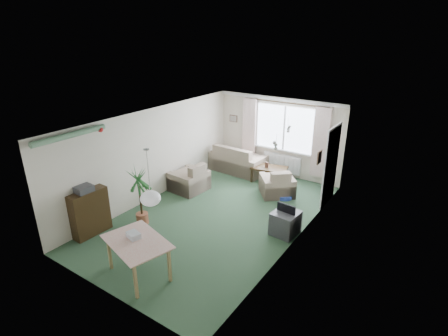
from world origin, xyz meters
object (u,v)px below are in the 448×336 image
Objects in this scene: dining_table at (139,259)px; tv_cube at (285,223)px; armchair_corner at (277,181)px; pet_bed at (284,195)px; coffee_table at (269,174)px; sofa at (238,158)px; houseplant at (140,196)px; bookshelf at (90,213)px; armchair_left at (189,176)px.

dining_table is 3.23m from tv_cube.
pet_bed is (0.25, -0.06, -0.33)m from armchair_corner.
coffee_table is 1.10m from pet_bed.
coffee_table is 1.78× the size of tv_cube.
sofa is 1.24× the size of houseplant.
houseplant is 3.31m from tv_cube.
bookshelf reaches higher than tv_cube.
houseplant is at bearing 11.70° from armchair_left.
houseplant reaches higher than tv_cube.
armchair_left is at bearing -156.38° from pet_bed.
armchair_left is at bearing 97.20° from houseplant.
sofa is at bearing 87.97° from houseplant.
sofa is 4.03m from houseplant.
bookshelf is (-2.51, -4.08, 0.13)m from armchair_corner.
tv_cube is (3.20, -0.58, -0.15)m from armchair_left.
dining_table is at bearing 41.93° from armchair_corner.
houseplant is 1.23× the size of dining_table.
sofa reaches higher than pet_bed.
dining_table is at bearing 29.56° from armchair_left.
pet_bed is at bearing 57.13° from bookshelf.
houseplant is (-1.34, -3.81, 0.46)m from coffee_table.
tv_cube is at bearing 84.17° from armchair_left.
armchair_left is (-0.40, -1.98, -0.03)m from sofa.
sofa is 2.02m from armchair_left.
armchair_left is 3.26m from tv_cube.
armchair_left is 0.80× the size of dining_table.
sofa is 1.24m from coffee_table.
coffee_table is at bearing 129.07° from tv_cube.
armchair_left is 1.58× the size of tv_cube.
bookshelf is 0.91× the size of dining_table.
houseplant is at bearing -124.92° from pet_bed.
bookshelf is at bearing 84.17° from sofa.
coffee_table is 2.84m from tv_cube.
armchair_left is at bearing 85.05° from bookshelf.
sofa is 1.53× the size of dining_table.
houseplant reaches higher than sofa.
coffee_table is at bearing 70.57° from houseplant.
bookshelf is at bearing 167.93° from dining_table.
coffee_table is at bearing 139.17° from pet_bed.
tv_cube is (1.60, -2.35, 0.03)m from coffee_table.
bookshelf is at bearing 17.86° from armchair_corner.
bookshelf reaches higher than pet_bed.
armchair_left is (-2.17, -1.12, 0.03)m from armchair_corner.
sofa is 3.80m from tv_cube.
armchair_corner is 0.75× the size of dining_table.
coffee_table is at bearing 142.34° from armchair_left.
bookshelf reaches higher than armchair_left.
pet_bed is at bearing 120.22° from tv_cube.
bookshelf is 1.79× the size of tv_cube.
pet_bed is at bearing 126.02° from armchair_corner.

